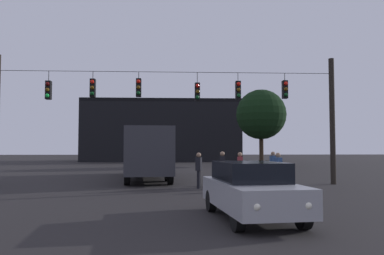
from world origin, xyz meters
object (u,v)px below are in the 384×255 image
pedestrian_crossing_left (278,169)px  pedestrian_crossing_center (222,167)px  pedestrian_near_bus (199,168)px  pedestrian_trailing (273,165)px  city_bus (147,149)px  pedestrian_crossing_right (240,167)px  car_near_right (251,189)px  tree_left_silhouette (261,115)px

pedestrian_crossing_left → pedestrian_crossing_center: (-2.41, 1.35, 0.03)m
pedestrian_crossing_left → pedestrian_near_bus: bearing=171.4°
pedestrian_crossing_left → pedestrian_trailing: (0.58, 3.11, 0.01)m
city_bus → pedestrian_crossing_left: city_bus is taller
pedestrian_crossing_right → pedestrian_near_bus: bearing=-172.2°
car_near_right → pedestrian_crossing_left: bearing=69.3°
pedestrian_crossing_right → pedestrian_crossing_center: bearing=145.9°
city_bus → car_near_right: (3.71, -13.95, -1.07)m
pedestrian_near_bus → pedestrian_crossing_center: bearing=33.4°
pedestrian_crossing_right → tree_left_silhouette: tree_left_silhouette is taller
pedestrian_crossing_center → tree_left_silhouette: (7.04, 22.01, 4.52)m
city_bus → pedestrian_trailing: (7.04, -3.52, -0.90)m
pedestrian_crossing_right → tree_left_silhouette: bearing=74.5°
pedestrian_crossing_left → pedestrian_crossing_right: size_ratio=0.99×
pedestrian_crossing_right → pedestrian_near_bus: size_ratio=1.01×
pedestrian_crossing_center → tree_left_silhouette: size_ratio=0.21×
city_bus → pedestrian_crossing_center: city_bus is taller
car_near_right → pedestrian_crossing_right: (1.13, 8.14, 0.17)m
tree_left_silhouette → pedestrian_crossing_center: bearing=-107.7°
city_bus → pedestrian_crossing_left: bearing=-45.7°
tree_left_silhouette → car_near_right: bearing=-103.5°
car_near_right → pedestrian_trailing: size_ratio=2.62×
pedestrian_crossing_center → tree_left_silhouette: bearing=72.3°
car_near_right → tree_left_silhouette: 31.91m
city_bus → pedestrian_crossing_right: (4.84, -5.81, -0.90)m
pedestrian_trailing → pedestrian_crossing_center: bearing=-149.5°
pedestrian_trailing → tree_left_silhouette: 21.15m
pedestrian_crossing_right → pedestrian_trailing: pedestrian_trailing is taller
pedestrian_crossing_center → pedestrian_crossing_right: bearing=-34.1°
pedestrian_crossing_right → tree_left_silhouette: 23.83m
car_near_right → pedestrian_crossing_center: size_ratio=2.58×
city_bus → car_near_right: size_ratio=2.50×
pedestrian_crossing_center → pedestrian_near_bus: size_ratio=1.03×
car_near_right → pedestrian_near_bus: size_ratio=2.66×
car_near_right → tree_left_silhouette: bearing=76.5°
car_near_right → pedestrian_near_bus: pedestrian_near_bus is taller
pedestrian_trailing → tree_left_silhouette: tree_left_silhouette is taller
pedestrian_crossing_center → pedestrian_near_bus: 1.46m
tree_left_silhouette → city_bus: bearing=-123.6°
pedestrian_trailing → pedestrian_crossing_right: bearing=-133.9°
pedestrian_crossing_right → pedestrian_trailing: bearing=46.1°
pedestrian_crossing_right → pedestrian_near_bus: (-2.01, -0.27, -0.01)m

